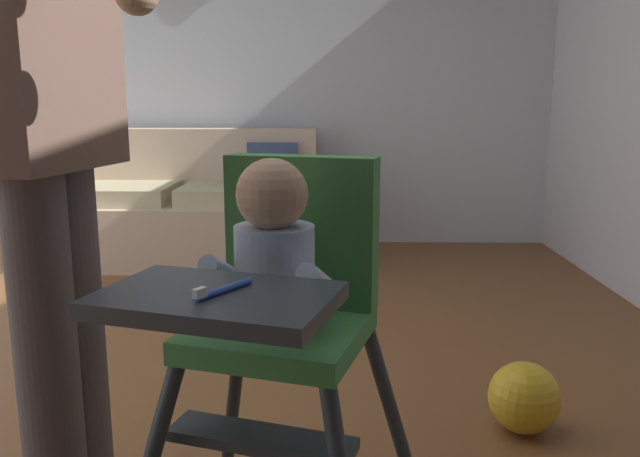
{
  "coord_description": "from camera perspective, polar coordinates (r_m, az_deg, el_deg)",
  "views": [
    {
      "loc": [
        0.58,
        -2.05,
        1.05
      ],
      "look_at": [
        0.56,
        -0.67,
        0.77
      ],
      "focal_mm": 35.88,
      "sensor_mm": 36.0,
      "label": 1
    }
  ],
  "objects": [
    {
      "name": "couch",
      "position": [
        4.41,
        -12.06,
        1.7
      ],
      "size": [
        1.82,
        0.86,
        0.86
      ],
      "rotation": [
        0.0,
        0.0,
        -1.57
      ],
      "color": "beige",
      "rests_on": "ground"
    },
    {
      "name": "toy_ball_second",
      "position": [
        2.22,
        17.74,
        -14.16
      ],
      "size": [
        0.23,
        0.23,
        0.23
      ],
      "primitive_type": "sphere",
      "color": "gold",
      "rests_on": "ground"
    },
    {
      "name": "adult_standing",
      "position": [
        1.55,
        -23.21,
        7.78
      ],
      "size": [
        0.51,
        0.55,
        1.72
      ],
      "rotation": [
        0.0,
        0.0,
        -0.17
      ],
      "color": "#645659",
      "rests_on": "ground"
    },
    {
      "name": "ground",
      "position": [
        2.4,
        -13.69,
        -16.31
      ],
      "size": [
        5.94,
        6.95,
        0.1
      ],
      "primitive_type": "cube",
      "color": "brown"
    },
    {
      "name": "high_chair",
      "position": [
        1.39,
        -3.69,
        -5.41
      ],
      "size": [
        0.74,
        0.83,
        0.94
      ],
      "rotation": [
        0.0,
        0.0,
        -1.86
      ],
      "color": "#2F353C",
      "rests_on": "ground"
    },
    {
      "name": "wall_far",
      "position": [
        4.8,
        -6.13,
        14.87
      ],
      "size": [
        5.14,
        0.06,
        2.71
      ],
      "primitive_type": "cube",
      "color": "silver",
      "rests_on": "ground"
    }
  ]
}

